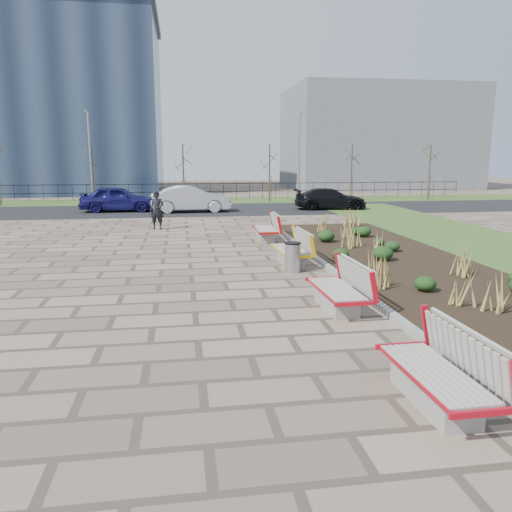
{
  "coord_description": "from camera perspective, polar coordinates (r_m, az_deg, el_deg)",
  "views": [
    {
      "loc": [
        -0.23,
        -8.46,
        3.23
      ],
      "look_at": [
        1.5,
        3.0,
        0.9
      ],
      "focal_mm": 35.0,
      "sensor_mm": 36.0,
      "label": 1
    }
  ],
  "objects": [
    {
      "name": "ground",
      "position": [
        9.06,
        -6.66,
        -9.6
      ],
      "size": [
        120.0,
        120.0,
        0.0
      ],
      "primitive_type": "plane",
      "color": "#846F5B",
      "rests_on": "ground"
    },
    {
      "name": "planting_bed",
      "position": [
        15.28,
        16.74,
        -1.14
      ],
      "size": [
        4.5,
        18.0,
        0.1
      ],
      "primitive_type": "cube",
      "color": "black",
      "rests_on": "ground"
    },
    {
      "name": "planting_curb",
      "position": [
        14.44,
        8.35,
        -1.38
      ],
      "size": [
        0.16,
        18.0,
        0.15
      ],
      "primitive_type": "cube",
      "color": "gray",
      "rests_on": "ground"
    },
    {
      "name": "grass_verge_far",
      "position": [
        36.61,
        -8.23,
        6.22
      ],
      "size": [
        80.0,
        5.0,
        0.04
      ],
      "primitive_type": "cube",
      "color": "#33511E",
      "rests_on": "ground"
    },
    {
      "name": "road",
      "position": [
        30.63,
        -8.13,
        5.22
      ],
      "size": [
        80.0,
        7.0,
        0.02
      ],
      "primitive_type": "cube",
      "color": "black",
      "rests_on": "ground"
    },
    {
      "name": "bench_a",
      "position": [
        7.08,
        19.78,
        -12.01
      ],
      "size": [
        0.93,
        2.11,
        1.0
      ],
      "primitive_type": null,
      "rotation": [
        0.0,
        0.0,
        0.01
      ],
      "color": "#B80C1E",
      "rests_on": "ground"
    },
    {
      "name": "bench_b",
      "position": [
        10.78,
        9.17,
        -3.46
      ],
      "size": [
        0.95,
        2.12,
        1.0
      ],
      "primitive_type": null,
      "rotation": [
        0.0,
        0.0,
        0.03
      ],
      "color": "red",
      "rests_on": "ground"
    },
    {
      "name": "bench_c",
      "position": [
        15.12,
        3.9,
        0.93
      ],
      "size": [
        0.94,
        2.12,
        1.0
      ],
      "primitive_type": null,
      "rotation": [
        0.0,
        0.0,
        0.02
      ],
      "color": "#E7AE0C",
      "rests_on": "ground"
    },
    {
      "name": "bench_d",
      "position": [
        19.44,
        1.07,
        3.29
      ],
      "size": [
        0.98,
        2.13,
        1.0
      ],
      "primitive_type": null,
      "rotation": [
        0.0,
        0.0,
        -0.04
      ],
      "color": "#AC140B",
      "rests_on": "ground"
    },
    {
      "name": "litter_bin",
      "position": [
        14.08,
        4.2,
        -0.19
      ],
      "size": [
        0.45,
        0.45,
        0.83
      ],
      "primitive_type": "cylinder",
      "color": "#B2B2B7",
      "rests_on": "ground"
    },
    {
      "name": "pedestrian",
      "position": [
        22.74,
        -11.25,
        5.15
      ],
      "size": [
        0.68,
        0.51,
        1.71
      ],
      "primitive_type": "imported",
      "rotation": [
        0.0,
        0.0,
        -0.17
      ],
      "color": "black",
      "rests_on": "ground"
    },
    {
      "name": "car_blue",
      "position": [
        30.54,
        -15.48,
        6.32
      ],
      "size": [
        4.37,
        1.77,
        1.49
      ],
      "primitive_type": "imported",
      "rotation": [
        0.0,
        0.0,
        1.57
      ],
      "color": "#141251",
      "rests_on": "road"
    },
    {
      "name": "car_silver",
      "position": [
        29.43,
        -7.46,
        6.48
      ],
      "size": [
        4.65,
        1.8,
        1.51
      ],
      "primitive_type": "imported",
      "rotation": [
        0.0,
        0.0,
        1.61
      ],
      "color": "#9FA2A7",
      "rests_on": "road"
    },
    {
      "name": "car_black",
      "position": [
        31.05,
        8.48,
        6.49
      ],
      "size": [
        4.55,
        2.25,
        1.27
      ],
      "primitive_type": "imported",
      "rotation": [
        0.0,
        0.0,
        1.46
      ],
      "color": "black",
      "rests_on": "road"
    },
    {
      "name": "tree_b",
      "position": [
        35.46,
        -18.16,
        8.89
      ],
      "size": [
        1.4,
        1.4,
        4.0
      ],
      "primitive_type": null,
      "color": "#4C3D2D",
      "rests_on": "grass_verge_far"
    },
    {
      "name": "tree_c",
      "position": [
        34.98,
        -8.31,
        9.3
      ],
      "size": [
        1.4,
        1.4,
        4.0
      ],
      "primitive_type": null,
      "color": "#4C3D2D",
      "rests_on": "grass_verge_far"
    },
    {
      "name": "tree_d",
      "position": [
        35.53,
        1.55,
        9.44
      ],
      "size": [
        1.4,
        1.4,
        4.0
      ],
      "primitive_type": null,
      "color": "#4C3D2D",
      "rests_on": "grass_verge_far"
    },
    {
      "name": "tree_e",
      "position": [
        37.06,
        10.84,
        9.33
      ],
      "size": [
        1.4,
        1.4,
        4.0
      ],
      "primitive_type": null,
      "color": "#4C3D2D",
      "rests_on": "grass_verge_far"
    },
    {
      "name": "tree_f",
      "position": [
        39.45,
        19.2,
        9.02
      ],
      "size": [
        1.4,
        1.4,
        4.0
      ],
      "primitive_type": null,
      "color": "#4C3D2D",
      "rests_on": "grass_verge_far"
    },
    {
      "name": "lamp_west",
      "position": [
        34.94,
        -18.4,
        10.49
      ],
      "size": [
        0.24,
        0.6,
        6.0
      ],
      "primitive_type": null,
      "color": "gray",
      "rests_on": "grass_verge_far"
    },
    {
      "name": "lamp_east",
      "position": [
        35.43,
        4.95,
        11.02
      ],
      "size": [
        0.24,
        0.6,
        6.0
      ],
      "primitive_type": null,
      "color": "gray",
      "rests_on": "grass_verge_far"
    },
    {
      "name": "railing_fence",
      "position": [
        38.05,
        -8.28,
        7.34
      ],
      "size": [
        44.0,
        0.1,
        1.2
      ],
      "primitive_type": null,
      "color": "black",
      "rests_on": "grass_verge_far"
    },
    {
      "name": "building_grey",
      "position": [
        54.4,
        13.61,
        12.92
      ],
      "size": [
        18.0,
        12.0,
        10.0
      ],
      "primitive_type": "cube",
      "color": "slate",
      "rests_on": "ground"
    }
  ]
}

